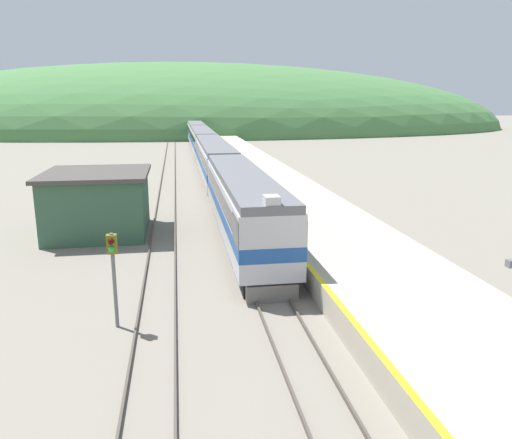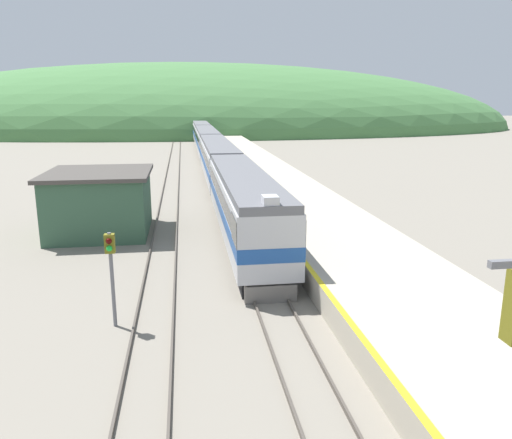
{
  "view_description": "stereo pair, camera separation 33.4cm",
  "coord_description": "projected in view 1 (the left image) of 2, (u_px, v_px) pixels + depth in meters",
  "views": [
    {
      "loc": [
        -3.77,
        -1.64,
        8.34
      ],
      "look_at": [
        0.06,
        22.53,
        2.45
      ],
      "focal_mm": 35.0,
      "sensor_mm": 36.0,
      "label": 1
    },
    {
      "loc": [
        -3.44,
        -1.69,
        8.34
      ],
      "look_at": [
        0.06,
        22.53,
        2.45
      ],
      "focal_mm": 35.0,
      "sensor_mm": 36.0,
      "label": 2
    }
  ],
  "objects": [
    {
      "name": "station_shed",
      "position": [
        98.0,
        202.0,
        31.6
      ],
      "size": [
        6.42,
        7.01,
        3.97
      ],
      "color": "#385B42",
      "rests_on": "ground"
    },
    {
      "name": "signal_post_siding",
      "position": [
        113.0,
        260.0,
        18.19
      ],
      "size": [
        0.36,
        0.42,
        3.66
      ],
      "color": "slate",
      "rests_on": "ground"
    },
    {
      "name": "carriage_second",
      "position": [
        214.0,
        160.0,
        51.19
      ],
      "size": [
        2.88,
        22.64,
        4.17
      ],
      "color": "black",
      "rests_on": "ground"
    },
    {
      "name": "carriage_third",
      "position": [
        202.0,
        142.0,
        73.78
      ],
      "size": [
        2.88,
        22.64,
        4.17
      ],
      "color": "black",
      "rests_on": "ground"
    },
    {
      "name": "carriage_fourth",
      "position": [
        196.0,
        132.0,
        96.37
      ],
      "size": [
        2.88,
        22.64,
        4.17
      ],
      "color": "black",
      "rests_on": "ground"
    },
    {
      "name": "express_train_lead_car",
      "position": [
        243.0,
        204.0,
        29.73
      ],
      "size": [
        2.89,
        19.82,
        4.53
      ],
      "color": "black",
      "rests_on": "ground"
    },
    {
      "name": "distant_hills",
      "position": [
        189.0,
        130.0,
        141.91
      ],
      "size": [
        186.1,
        83.75,
        36.6
      ],
      "color": "#477A42",
      "rests_on": "ground"
    },
    {
      "name": "track_siding",
      "position": [
        170.0,
        160.0,
        70.57
      ],
      "size": [
        1.52,
        180.0,
        0.16
      ],
      "color": "#4C443D",
      "rests_on": "ground"
    },
    {
      "name": "track_main",
      "position": [
        204.0,
        159.0,
        71.3
      ],
      "size": [
        1.52,
        180.0,
        0.16
      ],
      "color": "#4C443D",
      "rests_on": "ground"
    },
    {
      "name": "platform",
      "position": [
        263.0,
        175.0,
        52.76
      ],
      "size": [
        6.71,
        140.0,
        1.12
      ],
      "color": "#B2A893",
      "rests_on": "ground"
    }
  ]
}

